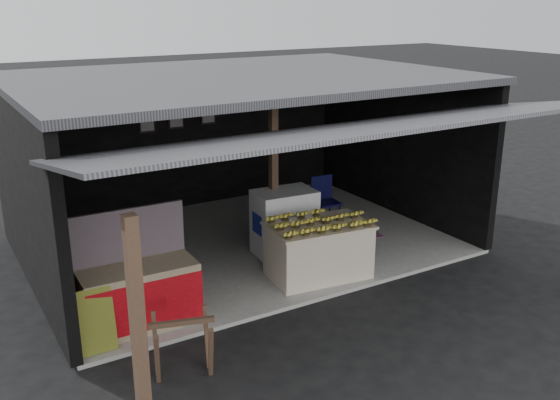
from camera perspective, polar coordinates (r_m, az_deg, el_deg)
ground at (r=9.22m, az=3.83°, el=-9.19°), size 80.00×80.00×0.00m
concrete_slab at (r=11.16m, az=-3.47°, el=-4.01°), size 7.00×5.00×0.06m
shophouse at (r=10.84m, az=-4.45°, el=6.73°), size 7.40×7.29×3.02m
banana_table at (r=9.69m, az=3.53°, el=-4.59°), size 1.65×1.13×0.86m
banana_pile at (r=9.51m, az=3.58°, el=-1.75°), size 1.52×1.02×0.17m
white_crate at (r=10.47m, az=0.41°, el=-2.07°), size 1.05×0.75×1.11m
neighbor_stall at (r=8.46m, az=-12.78°, el=-8.27°), size 1.52×0.71×1.55m
green_signboard at (r=8.00m, az=-16.82°, el=-10.64°), size 0.55×0.15×0.83m
sawhorse at (r=7.41m, az=-8.91°, el=-12.62°), size 0.81×0.80×0.73m
water_barrel at (r=10.33m, az=6.80°, el=-4.26°), size 0.35×0.35×0.51m
plastic_chair at (r=11.82m, az=4.03°, el=0.31°), size 0.49×0.49×0.95m
magenta_rug at (r=11.57m, az=5.07°, el=-3.06°), size 1.63×1.21×0.01m
picture_frames at (r=12.68m, az=-9.37°, el=7.41°), size 1.62×0.04×0.46m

